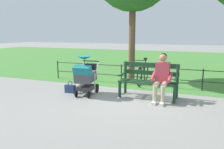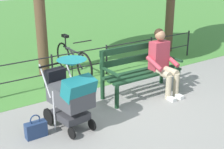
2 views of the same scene
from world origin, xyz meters
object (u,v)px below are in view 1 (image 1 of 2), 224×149
at_px(handbag, 70,89).
at_px(bicycle, 143,73).
at_px(park_bench, 149,79).
at_px(person_on_bench, 162,76).
at_px(stroller, 86,75).

distance_m(handbag, bicycle, 2.73).
relative_size(park_bench, person_on_bench, 1.26).
relative_size(handbag, bicycle, 0.22).
bearing_deg(handbag, bicycle, -129.53).
height_order(handbag, bicycle, bicycle).
xyz_separation_m(stroller, handbag, (0.57, -0.05, -0.47)).
relative_size(park_bench, handbag, 4.34).
relative_size(person_on_bench, stroller, 1.11).
bearing_deg(handbag, person_on_bench, -175.76).
bearing_deg(person_on_bench, stroller, 6.82).
distance_m(person_on_bench, handbag, 2.76).
distance_m(stroller, handbag, 0.74).
bearing_deg(bicycle, person_on_bench, 117.04).
bearing_deg(bicycle, park_bench, 109.15).
relative_size(stroller, handbag, 3.11).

